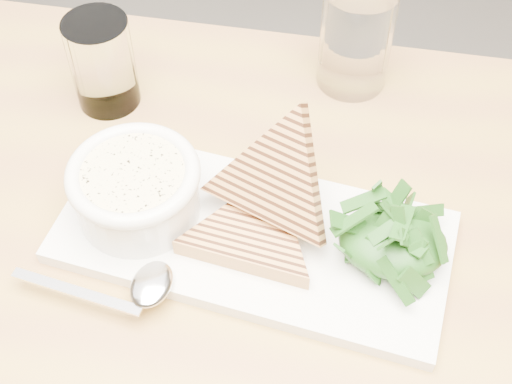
# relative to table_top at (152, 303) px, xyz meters

# --- Properties ---
(table_top) EXTENTS (1.17, 0.80, 0.04)m
(table_top) POSITION_rel_table_top_xyz_m (0.00, 0.00, 0.00)
(table_top) COLOR olive
(table_top) RESTS_ON ground
(platter) EXTENTS (0.38, 0.22, 0.01)m
(platter) POSITION_rel_table_top_xyz_m (0.08, 0.07, 0.03)
(platter) COLOR silver
(platter) RESTS_ON table_top
(soup_bowl) EXTENTS (0.11, 0.11, 0.05)m
(soup_bowl) POSITION_rel_table_top_xyz_m (-0.03, 0.08, 0.06)
(soup_bowl) COLOR silver
(soup_bowl) RESTS_ON platter
(soup) EXTENTS (0.10, 0.10, 0.01)m
(soup) POSITION_rel_table_top_xyz_m (-0.03, 0.08, 0.09)
(soup) COLOR beige
(soup) RESTS_ON soup_bowl
(bowl_rim) EXTENTS (0.12, 0.12, 0.01)m
(bowl_rim) POSITION_rel_table_top_xyz_m (-0.03, 0.08, 0.09)
(bowl_rim) COLOR silver
(bowl_rim) RESTS_ON soup_bowl
(sandwich_flat) EXTENTS (0.17, 0.17, 0.02)m
(sandwich_flat) POSITION_rel_table_top_xyz_m (0.08, 0.06, 0.04)
(sandwich_flat) COLOR #B37A41
(sandwich_flat) RESTS_ON platter
(sandwich_lean) EXTENTS (0.20, 0.20, 0.16)m
(sandwich_lean) POSITION_rel_table_top_xyz_m (0.10, 0.09, 0.08)
(sandwich_lean) COLOR #B37A41
(sandwich_lean) RESTS_ON sandwich_flat
(salad_base) EXTENTS (0.10, 0.08, 0.04)m
(salad_base) POSITION_rel_table_top_xyz_m (0.21, 0.06, 0.05)
(salad_base) COLOR black
(salad_base) RESTS_ON platter
(arugula_pile) EXTENTS (0.11, 0.10, 0.05)m
(arugula_pile) POSITION_rel_table_top_xyz_m (0.21, 0.06, 0.06)
(arugula_pile) COLOR #2D5F1F
(arugula_pile) RESTS_ON platter
(spoon_bowl) EXTENTS (0.04, 0.05, 0.01)m
(spoon_bowl) POSITION_rel_table_top_xyz_m (0.01, -0.00, 0.04)
(spoon_bowl) COLOR silver
(spoon_bowl) RESTS_ON platter
(spoon_handle) EXTENTS (0.12, 0.03, 0.00)m
(spoon_handle) POSITION_rel_table_top_xyz_m (-0.06, -0.02, 0.04)
(spoon_handle) COLOR silver
(spoon_handle) RESTS_ON platter
(glass_near) EXTENTS (0.07, 0.07, 0.10)m
(glass_near) POSITION_rel_table_top_xyz_m (-0.10, 0.24, 0.07)
(glass_near) COLOR white
(glass_near) RESTS_ON table_top
(glass_far) EXTENTS (0.08, 0.08, 0.12)m
(glass_far) POSITION_rel_table_top_xyz_m (0.16, 0.31, 0.08)
(glass_far) COLOR white
(glass_far) RESTS_ON table_top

